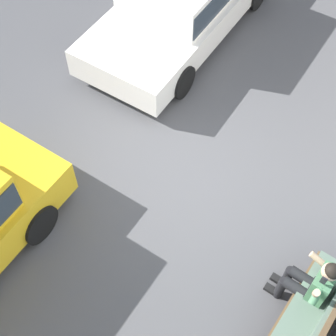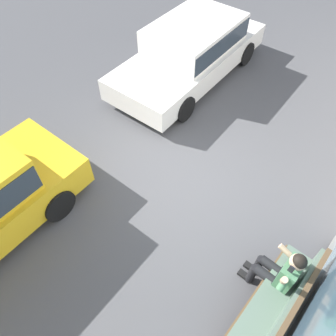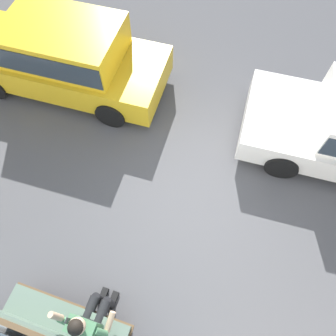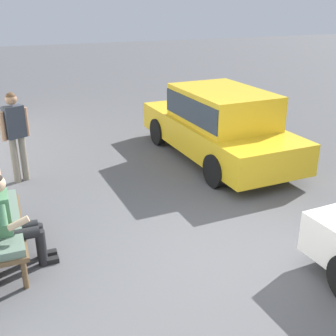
{
  "view_description": "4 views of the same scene",
  "coord_description": "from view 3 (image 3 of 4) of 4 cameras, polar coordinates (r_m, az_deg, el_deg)",
  "views": [
    {
      "loc": [
        3.84,
        2.6,
        6.88
      ],
      "look_at": [
        0.69,
        0.35,
        1.16
      ],
      "focal_mm": 55.0,
      "sensor_mm": 36.0,
      "label": 1
    },
    {
      "loc": [
        3.2,
        2.6,
        5.3
      ],
      "look_at": [
        0.63,
        0.4,
        1.07
      ],
      "focal_mm": 35.0,
      "sensor_mm": 36.0,
      "label": 2
    },
    {
      "loc": [
        -0.32,
        2.6,
        5.66
      ],
      "look_at": [
        0.46,
        0.26,
        1.08
      ],
      "focal_mm": 35.0,
      "sensor_mm": 36.0,
      "label": 3
    },
    {
      "loc": [
        -4.29,
        2.6,
        3.3
      ],
      "look_at": [
        1.15,
        0.39,
        0.92
      ],
      "focal_mm": 45.0,
      "sensor_mm": 36.0,
      "label": 4
    }
  ],
  "objects": [
    {
      "name": "ground_plane",
      "position": [
        6.24,
        4.78,
        -3.9
      ],
      "size": [
        60.0,
        60.0,
        0.0
      ],
      "primitive_type": "plane",
      "color": "#4C4C4F"
    },
    {
      "name": "parked_car_mid",
      "position": [
        7.47,
        -17.71,
        18.34
      ],
      "size": [
        4.43,
        1.95,
        1.54
      ],
      "color": "gold",
      "rests_on": "ground_plane"
    },
    {
      "name": "person_on_phone",
      "position": [
        5.08,
        -13.6,
        -24.4
      ],
      "size": [
        0.73,
        0.74,
        1.34
      ],
      "color": "black",
      "rests_on": "ground_plane"
    },
    {
      "name": "bench",
      "position": [
        5.3,
        -18.18,
        -25.07
      ],
      "size": [
        1.89,
        0.55,
        1.01
      ],
      "color": "brown",
      "rests_on": "ground_plane"
    }
  ]
}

